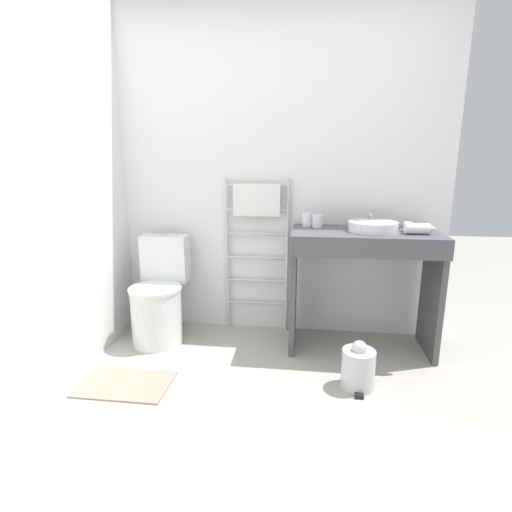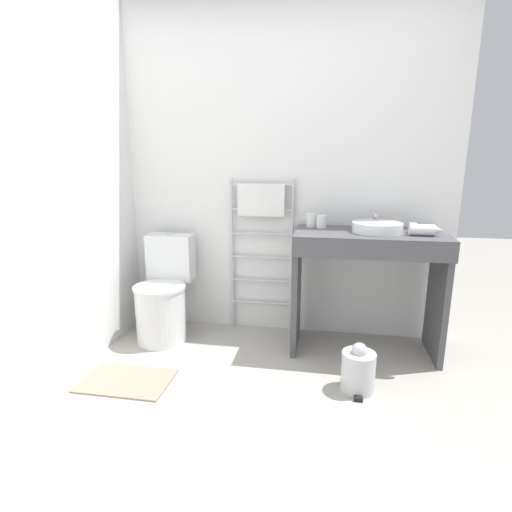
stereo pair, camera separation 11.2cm
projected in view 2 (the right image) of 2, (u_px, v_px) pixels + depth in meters
ground_plane at (237, 456)px, 1.89m from camera, size 12.00×12.00×0.00m
wall_back at (280, 169)px, 3.09m from camera, size 2.64×0.12×2.60m
wall_side at (67, 171)px, 2.52m from camera, size 0.12×2.24×2.60m
toilet at (164, 298)px, 3.09m from camera, size 0.39×0.53×0.80m
towel_radiator at (261, 224)px, 3.11m from camera, size 0.51×0.06×1.23m
vanity_counter at (367, 272)px, 2.80m from camera, size 1.02×0.53×0.88m
sink_basin at (377, 227)px, 2.73m from camera, size 0.34×0.34×0.07m
faucet at (375, 218)px, 2.90m from camera, size 0.02×0.10×0.11m
cup_near_wall at (311, 220)px, 2.96m from camera, size 0.07×0.07×0.10m
cup_near_edge at (322, 222)px, 2.90m from camera, size 0.08×0.08×0.09m
hair_dryer at (423, 230)px, 2.62m from camera, size 0.21×0.18×0.07m
trash_bin at (358, 370)px, 2.41m from camera, size 0.20×0.24×0.31m
bath_mat at (126, 381)px, 2.53m from camera, size 0.56×0.36×0.01m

